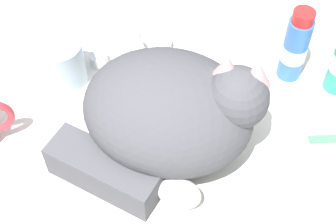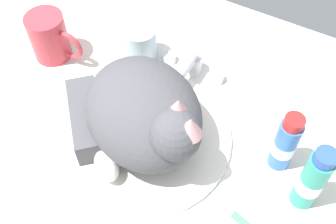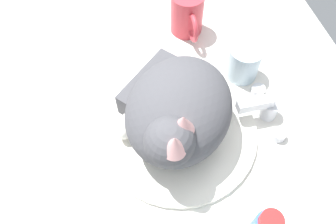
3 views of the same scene
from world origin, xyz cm
name	(u,v)px [view 1 (image 1 of 3)]	position (x,y,z in cm)	size (l,w,h in cm)	color
ground_plane	(168,152)	(0.00, 0.00, -1.50)	(110.00, 82.50, 3.00)	silver
sink_basin	(168,144)	(0.00, 0.00, 0.54)	(30.21, 30.21, 1.07)	white
faucet	(132,49)	(0.00, 17.47, 2.48)	(13.47, 8.93, 5.95)	silver
cat	(171,114)	(0.20, -0.67, 8.09)	(30.81, 27.41, 15.93)	#4C4C51
rinse_cup	(62,63)	(-11.00, 16.72, 3.74)	(6.72, 6.72, 7.49)	silver
toothpaste_bottle	(295,47)	(22.12, 6.88, 5.85)	(3.78, 3.78, 12.61)	#3870C6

